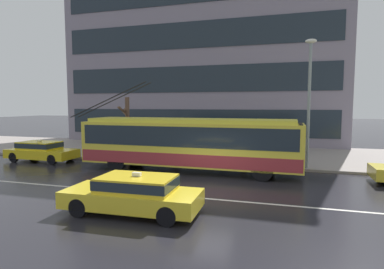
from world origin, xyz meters
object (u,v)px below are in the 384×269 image
(taxi_oncoming_near, at_px, (134,193))
(pedestrian_approaching_curb, at_px, (243,137))
(street_lamp, at_px, (309,93))
(street_tree_bare, at_px, (127,123))
(taxi_queued_behind_bus, at_px, (41,150))
(pedestrian_at_shelter, at_px, (223,134))
(trolleybus, at_px, (189,142))
(pedestrian_walking_past, at_px, (176,145))

(taxi_oncoming_near, height_order, pedestrian_approaching_curb, pedestrian_approaching_curb)
(street_lamp, bearing_deg, pedestrian_approaching_curb, 160.17)
(street_tree_bare, bearing_deg, taxi_queued_behind_bus, -132.52)
(street_lamp, bearing_deg, street_tree_bare, 168.39)
(pedestrian_approaching_curb, xyz_separation_m, street_lamp, (3.72, -1.34, 2.60))
(pedestrian_at_shelter, relative_size, street_lamp, 0.28)
(trolleybus, relative_size, street_lamp, 1.90)
(pedestrian_approaching_curb, bearing_deg, trolleybus, -126.46)
(trolleybus, xyz_separation_m, pedestrian_at_shelter, (1.06, 4.14, 0.15))
(street_lamp, bearing_deg, pedestrian_walking_past, 173.56)
(pedestrian_approaching_curb, relative_size, street_lamp, 0.28)
(taxi_oncoming_near, relative_size, pedestrian_approaching_curb, 2.37)
(pedestrian_at_shelter, distance_m, pedestrian_approaching_curb, 1.63)
(pedestrian_approaching_curb, height_order, street_tree_bare, street_tree_bare)
(taxi_queued_behind_bus, distance_m, street_lamp, 16.72)
(trolleybus, distance_m, taxi_queued_behind_bus, 10.10)
(taxi_oncoming_near, xyz_separation_m, street_lamp, (5.98, 9.00, 3.55))
(trolleybus, height_order, street_lamp, street_lamp)
(taxi_oncoming_near, bearing_deg, taxi_queued_behind_bus, 144.67)
(taxi_queued_behind_bus, bearing_deg, street_lamp, 6.07)
(pedestrian_walking_past, height_order, street_lamp, street_lamp)
(pedestrian_approaching_curb, bearing_deg, pedestrian_at_shelter, 150.71)
(pedestrian_walking_past, bearing_deg, trolleybus, -58.72)
(street_lamp, xyz_separation_m, street_tree_bare, (-12.34, 2.54, -1.94))
(pedestrian_approaching_curb, bearing_deg, street_lamp, -19.83)
(taxi_queued_behind_bus, distance_m, street_tree_bare, 6.00)
(taxi_oncoming_near, bearing_deg, pedestrian_walking_past, 101.28)
(trolleybus, bearing_deg, street_lamp, 17.96)
(pedestrian_approaching_curb, bearing_deg, street_tree_bare, 172.11)
(taxi_oncoming_near, distance_m, taxi_queued_behind_bus, 12.58)
(street_tree_bare, bearing_deg, pedestrian_walking_past, -20.51)
(taxi_queued_behind_bus, relative_size, pedestrian_walking_past, 2.90)
(taxi_oncoming_near, distance_m, pedestrian_walking_past, 10.10)
(street_tree_bare, bearing_deg, pedestrian_approaching_curb, -7.89)
(pedestrian_at_shelter, bearing_deg, taxi_queued_behind_bus, -160.82)
(pedestrian_at_shelter, height_order, street_lamp, street_lamp)
(pedestrian_approaching_curb, distance_m, pedestrian_walking_past, 4.30)
(trolleybus, distance_m, street_lamp, 7.03)
(pedestrian_walking_past, distance_m, street_tree_bare, 4.84)
(taxi_queued_behind_bus, xyz_separation_m, pedestrian_walking_past, (8.29, 2.63, 0.35))
(pedestrian_at_shelter, height_order, street_tree_bare, street_tree_bare)
(taxi_queued_behind_bus, bearing_deg, taxi_oncoming_near, -35.33)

